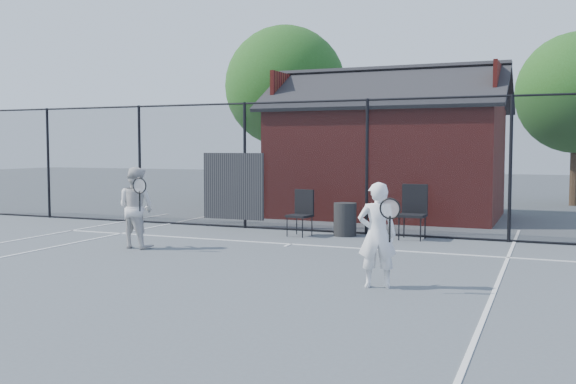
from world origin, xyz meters
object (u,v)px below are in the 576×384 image
at_px(clubhouse, 388,159).
at_px(chair_left, 300,214).
at_px(player_front, 377,235).
at_px(waste_bin, 345,219).
at_px(player_back, 136,207).
at_px(chair_right, 412,213).

relative_size(clubhouse, chair_left, 6.60).
distance_m(player_front, waste_bin, 5.17).
xyz_separation_m(player_front, player_back, (-5.18, 1.66, 0.05)).
height_order(clubhouse, player_back, clubhouse).
height_order(player_front, chair_left, player_front).
height_order(clubhouse, chair_right, clubhouse).
xyz_separation_m(chair_left, waste_bin, (0.91, 0.41, -0.13)).
bearing_deg(waste_bin, player_front, -67.76).
height_order(player_front, player_back, player_back).
distance_m(clubhouse, player_front, 9.45).
distance_m(player_back, chair_left, 3.57).
distance_m(chair_left, waste_bin, 1.00).
height_order(player_back, waste_bin, player_back).
distance_m(clubhouse, player_back, 8.17).
height_order(chair_right, waste_bin, chair_right).
xyz_separation_m(clubhouse, player_back, (-3.10, -7.52, -0.83)).
height_order(clubhouse, player_front, clubhouse).
relative_size(player_back, chair_right, 1.38).
distance_m(player_back, chair_right, 5.64).
xyz_separation_m(player_back, chair_left, (2.32, 2.70, -0.29)).
bearing_deg(player_back, waste_bin, 44.02).
height_order(player_back, chair_right, player_back).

